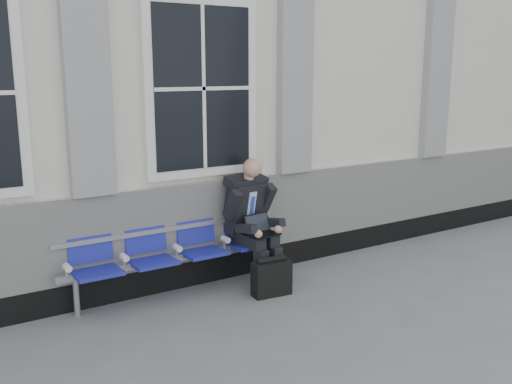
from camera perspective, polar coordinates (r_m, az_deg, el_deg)
ground at (r=5.51m, az=-1.33°, el=-14.34°), size 70.00×70.00×0.00m
station_building at (r=8.11m, az=-14.38°, el=10.17°), size 14.40×4.40×4.49m
bench at (r=6.36m, az=-8.13°, el=-5.37°), size 2.60×0.47×0.91m
businessman at (r=6.59m, az=-0.42°, el=-2.47°), size 0.63×0.84×1.47m
briefcase at (r=6.37m, az=1.56°, el=-8.54°), size 0.45×0.23×0.44m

